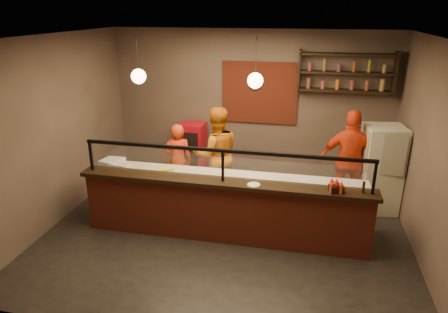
% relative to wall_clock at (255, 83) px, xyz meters
% --- Properties ---
extents(floor, '(6.00, 6.00, 0.00)m').
position_rel_wall_clock_xyz_m(floor, '(-0.10, -2.46, -2.10)').
color(floor, black).
rests_on(floor, ground).
extents(ceiling, '(6.00, 6.00, 0.00)m').
position_rel_wall_clock_xyz_m(ceiling, '(-0.10, -2.46, 1.10)').
color(ceiling, '#39312C').
rests_on(ceiling, wall_back).
extents(wall_back, '(6.00, 0.00, 6.00)m').
position_rel_wall_clock_xyz_m(wall_back, '(-0.10, 0.04, -0.50)').
color(wall_back, '#69574D').
rests_on(wall_back, floor).
extents(wall_left, '(0.00, 5.00, 5.00)m').
position_rel_wall_clock_xyz_m(wall_left, '(-3.10, -2.46, -0.50)').
color(wall_left, '#69574D').
rests_on(wall_left, floor).
extents(wall_right, '(0.00, 5.00, 5.00)m').
position_rel_wall_clock_xyz_m(wall_right, '(2.90, -2.46, -0.50)').
color(wall_right, '#69574D').
rests_on(wall_right, floor).
extents(wall_front, '(6.00, 0.00, 6.00)m').
position_rel_wall_clock_xyz_m(wall_front, '(-0.10, -4.96, -0.50)').
color(wall_front, '#69574D').
rests_on(wall_front, floor).
extents(brick_patch, '(1.60, 0.04, 1.30)m').
position_rel_wall_clock_xyz_m(brick_patch, '(0.10, 0.01, -0.20)').
color(brick_patch, maroon).
rests_on(brick_patch, wall_back).
extents(service_counter, '(4.60, 0.25, 1.00)m').
position_rel_wall_clock_xyz_m(service_counter, '(-0.10, -2.76, -1.60)').
color(service_counter, maroon).
rests_on(service_counter, floor).
extents(counter_ledge, '(4.70, 0.37, 0.06)m').
position_rel_wall_clock_xyz_m(counter_ledge, '(-0.10, -2.76, -1.07)').
color(counter_ledge, black).
rests_on(counter_ledge, service_counter).
extents(worktop_cabinet, '(4.60, 0.75, 0.85)m').
position_rel_wall_clock_xyz_m(worktop_cabinet, '(-0.10, -2.26, -1.68)').
color(worktop_cabinet, gray).
rests_on(worktop_cabinet, floor).
extents(worktop, '(4.60, 0.75, 0.05)m').
position_rel_wall_clock_xyz_m(worktop, '(-0.10, -2.26, -1.23)').
color(worktop, silver).
rests_on(worktop, worktop_cabinet).
extents(sneeze_guard, '(4.50, 0.05, 0.52)m').
position_rel_wall_clock_xyz_m(sneeze_guard, '(-0.10, -2.76, -0.73)').
color(sneeze_guard, white).
rests_on(sneeze_guard, counter_ledge).
extents(wall_shelving, '(1.84, 0.28, 0.85)m').
position_rel_wall_clock_xyz_m(wall_shelving, '(1.80, -0.14, 0.30)').
color(wall_shelving, black).
rests_on(wall_shelving, wall_back).
extents(wall_clock, '(0.30, 0.04, 0.30)m').
position_rel_wall_clock_xyz_m(wall_clock, '(0.00, 0.00, 0.00)').
color(wall_clock, black).
rests_on(wall_clock, wall_back).
extents(pendant_left, '(0.24, 0.24, 0.77)m').
position_rel_wall_clock_xyz_m(pendant_left, '(-1.60, -2.26, 0.45)').
color(pendant_left, black).
rests_on(pendant_left, ceiling).
extents(pendant_right, '(0.24, 0.24, 0.77)m').
position_rel_wall_clock_xyz_m(pendant_right, '(0.30, -2.26, 0.45)').
color(pendant_right, black).
rests_on(pendant_right, ceiling).
extents(cook_left, '(0.63, 0.52, 1.50)m').
position_rel_wall_clock_xyz_m(cook_left, '(-1.32, -1.31, -1.35)').
color(cook_left, red).
rests_on(cook_left, floor).
extents(cook_mid, '(1.12, 1.02, 1.87)m').
position_rel_wall_clock_xyz_m(cook_mid, '(-0.54, -1.30, -1.16)').
color(cook_mid, '#C56A12').
rests_on(cook_mid, floor).
extents(cook_right, '(1.14, 0.52, 1.91)m').
position_rel_wall_clock_xyz_m(cook_right, '(1.95, -1.17, -1.15)').
color(cook_right, red).
rests_on(cook_right, floor).
extents(fridge, '(0.77, 0.73, 1.63)m').
position_rel_wall_clock_xyz_m(fridge, '(2.50, -1.11, -1.29)').
color(fridge, beige).
rests_on(fridge, floor).
extents(red_cooler, '(0.55, 0.51, 1.24)m').
position_rel_wall_clock_xyz_m(red_cooler, '(-1.30, -0.31, -1.48)').
color(red_cooler, '#B40C1B').
rests_on(red_cooler, floor).
extents(pizza_dough, '(0.63, 0.63, 0.01)m').
position_rel_wall_clock_xyz_m(pizza_dough, '(0.42, -2.18, -1.19)').
color(pizza_dough, beige).
rests_on(pizza_dough, worktop).
extents(prep_tub_a, '(0.33, 0.27, 0.16)m').
position_rel_wall_clock_xyz_m(prep_tub_a, '(-2.01, -2.39, -1.12)').
color(prep_tub_a, silver).
rests_on(prep_tub_a, worktop).
extents(prep_tub_b, '(0.34, 0.28, 0.17)m').
position_rel_wall_clock_xyz_m(prep_tub_b, '(-2.20, -2.25, -1.12)').
color(prep_tub_b, silver).
rests_on(prep_tub_b, worktop).
extents(prep_tub_c, '(0.40, 0.35, 0.17)m').
position_rel_wall_clock_xyz_m(prep_tub_c, '(-2.22, -2.32, -1.11)').
color(prep_tub_c, white).
rests_on(prep_tub_c, worktop).
extents(rolling_pin, '(0.33, 0.26, 0.06)m').
position_rel_wall_clock_xyz_m(rolling_pin, '(-1.27, -2.23, -1.17)').
color(rolling_pin, yellow).
rests_on(rolling_pin, worktop).
extents(condiment_caddy, '(0.23, 0.21, 0.11)m').
position_rel_wall_clock_xyz_m(condiment_caddy, '(1.60, -2.81, -0.99)').
color(condiment_caddy, black).
rests_on(condiment_caddy, counter_ledge).
extents(pepper_mill, '(0.05, 0.05, 0.18)m').
position_rel_wall_clock_xyz_m(pepper_mill, '(1.99, -2.76, -0.95)').
color(pepper_mill, black).
rests_on(pepper_mill, counter_ledge).
extents(small_plate, '(0.25, 0.25, 0.01)m').
position_rel_wall_clock_xyz_m(small_plate, '(0.39, -2.82, -1.03)').
color(small_plate, silver).
rests_on(small_plate, counter_ledge).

